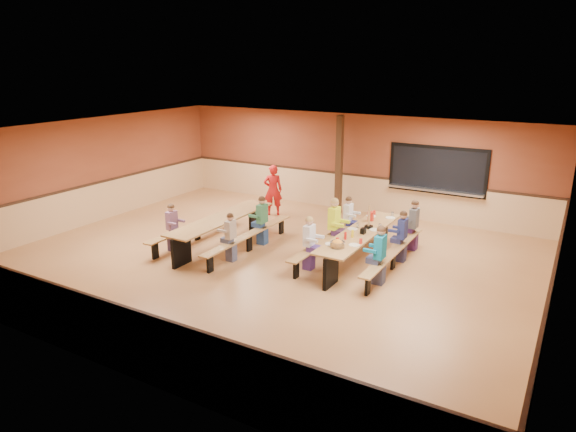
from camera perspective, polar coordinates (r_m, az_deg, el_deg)
The scene contains 23 objects.
ground at distance 12.21m, azimuth -2.31°, elevation -4.90°, with size 12.00×12.00×0.00m, color #9B663B.
room_envelope at distance 11.97m, azimuth -2.35°, elevation -1.83°, with size 12.04×10.04×3.02m.
kitchen_pass_through at distance 15.24m, azimuth 16.23°, elevation 4.70°, with size 2.78×0.28×1.38m.
structural_post at distance 15.61m, azimuth 5.69°, elevation 5.61°, with size 0.18×0.18×3.00m, color #311E10.
cafeteria_table_main at distance 12.02m, azimuth 7.99°, elevation -2.74°, with size 1.91×3.70×0.74m.
cafeteria_table_second at distance 13.09m, azimuth -7.34°, elevation -1.06°, with size 1.91×3.70×0.74m.
seated_child_white_left at distance 11.49m, azimuth 2.36°, elevation -3.05°, with size 0.38×0.31×1.23m, color white, non-canonical shape.
seated_adult_yellow at distance 12.58m, azimuth 5.13°, elevation -1.05°, with size 0.43×0.35×1.34m, color #E3FF21, non-canonical shape.
seated_child_grey_left at distance 13.35m, azimuth 6.68°, elevation -0.39°, with size 0.36×0.29×1.18m, color silver, non-canonical shape.
seated_child_teal_right at distance 10.90m, azimuth 10.16°, elevation -4.35°, with size 0.40×0.32×1.26m, color #0F739A, non-canonical shape.
seated_child_navy_right at distance 12.23m, azimuth 12.55°, elevation -2.25°, with size 0.37×0.30×1.21m, color navy, non-canonical shape.
seated_child_char_right at distance 13.04m, azimuth 13.78°, elevation -1.03°, with size 0.39×0.32×1.25m, color #54585F, non-canonical shape.
seated_child_purple_sec at distance 12.92m, azimuth -12.74°, elevation -1.28°, with size 0.36×0.29×1.19m, color #7F5477, non-canonical shape.
seated_child_green_sec at distance 13.07m, azimuth -2.89°, elevation -0.53°, with size 0.38×0.31×1.24m, color #347049, non-canonical shape.
seated_child_tan_sec at distance 12.03m, azimuth -6.38°, elevation -2.40°, with size 0.34×0.28×1.15m, color #B4A391, non-canonical shape.
standing_woman at distance 15.55m, azimuth -1.68°, elevation 2.90°, with size 0.56×0.37×1.55m, color red.
punch_pitcher at distance 12.81m, azimuth 9.17°, elevation -0.03°, with size 0.16×0.16×0.22m, color red.
chip_bowl at distance 10.91m, azimuth 5.52°, elevation -3.10°, with size 0.32×0.32×0.15m, color orange, non-canonical shape.
napkin_dispenser at distance 11.83m, azimuth 8.35°, elevation -1.65°, with size 0.10×0.14×0.13m, color black.
condiment_mustard at distance 11.55m, azimuth 7.18°, elevation -1.96°, with size 0.06×0.06×0.17m, color yellow.
condiment_ketchup at distance 11.39m, azimuth 6.40°, elevation -2.20°, with size 0.06×0.06×0.17m, color #B2140F.
table_paddle at distance 12.23m, azimuth 8.97°, elevation -0.71°, with size 0.16×0.16×0.56m.
place_settings at distance 11.93m, azimuth 8.04°, elevation -1.52°, with size 0.65×3.30×0.11m, color beige, non-canonical shape.
Camera 1 is at (6.10, -9.56, 4.53)m, focal length 32.00 mm.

